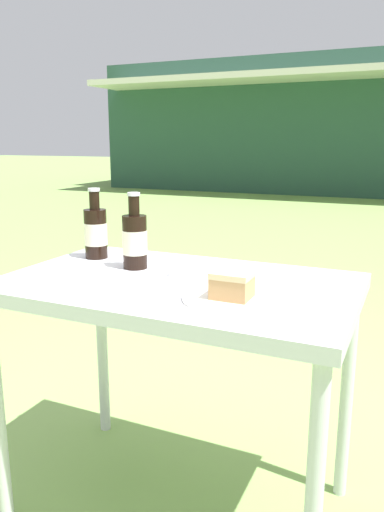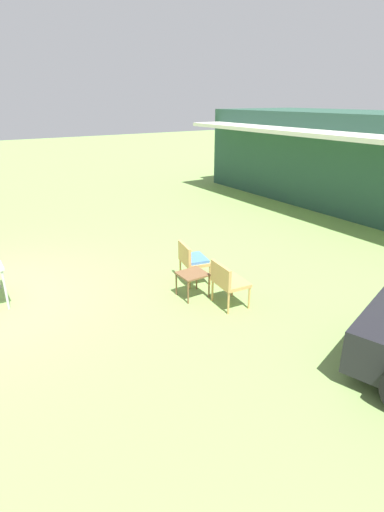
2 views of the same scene
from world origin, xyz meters
name	(u,v)px [view 1 (image 1 of 2)]	position (x,y,z in m)	size (l,w,h in m)	color
ground_plane	(179,504)	(0.00, 0.00, 0.00)	(60.00, 60.00, 0.00)	#7A9E51
cabin_building	(355,127)	(-0.86, 11.27, 1.45)	(11.03, 5.15, 2.87)	#284C3D
patio_table	(178,306)	(0.00, 0.00, 0.67)	(1.00, 0.62, 0.74)	silver
cake_on_plate	(228,291)	(0.20, -0.12, 0.77)	(0.20, 0.20, 0.08)	white
cola_bottle_near	(135,240)	(-0.18, 0.07, 0.83)	(0.08, 0.08, 0.24)	black
cola_bottle_far	(96,232)	(-0.37, 0.14, 0.83)	(0.08, 0.08, 0.24)	black
fork	(204,298)	(0.14, -0.13, 0.75)	(0.18, 0.09, 0.01)	silver
loose_bottle_cap	(172,274)	(-0.04, 0.04, 0.75)	(0.03, 0.03, 0.01)	silver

